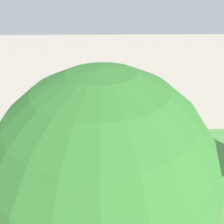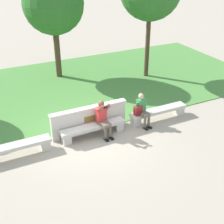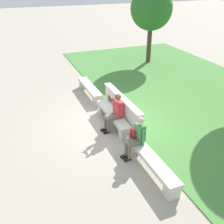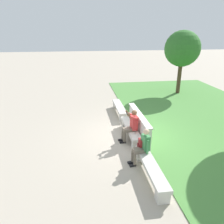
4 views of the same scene
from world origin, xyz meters
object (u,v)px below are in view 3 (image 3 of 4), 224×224
(tree_behind_wall, at_px, (151,9))
(person_distant, at_px, (137,136))
(person_photographer, at_px, (115,110))
(bench_main, at_px, (90,89))
(bench_near, at_px, (113,116))
(bench_mid, at_px, (151,162))
(backpack, at_px, (135,134))

(tree_behind_wall, bearing_deg, person_distant, -31.06)
(person_photographer, height_order, person_distant, person_photographer)
(bench_main, bearing_deg, bench_near, 0.00)
(bench_near, relative_size, tree_behind_wall, 0.56)
(bench_near, height_order, bench_mid, same)
(bench_main, relative_size, bench_mid, 1.00)
(person_photographer, height_order, backpack, person_photographer)
(bench_near, height_order, tree_behind_wall, tree_behind_wall)
(bench_main, relative_size, tree_behind_wall, 0.56)
(bench_main, relative_size, backpack, 5.54)
(bench_main, bearing_deg, tree_behind_wall, 125.30)
(person_distant, bearing_deg, bench_main, 179.20)
(backpack, bearing_deg, tree_behind_wall, 148.54)
(bench_mid, relative_size, tree_behind_wall, 0.56)
(backpack, distance_m, tree_behind_wall, 9.65)
(bench_near, bearing_deg, person_distant, -1.91)
(tree_behind_wall, bearing_deg, bench_near, -38.08)
(bench_main, xyz_separation_m, tree_behind_wall, (-3.42, 4.83, 2.73))
(person_photographer, relative_size, person_distant, 1.05)
(backpack, bearing_deg, bench_main, 179.46)
(person_distant, bearing_deg, backpack, 172.10)
(backpack, relative_size, tree_behind_wall, 0.10)
(bench_mid, distance_m, person_distant, 0.86)
(person_distant, xyz_separation_m, backpack, (-0.17, 0.02, -0.05))
(bench_main, bearing_deg, person_distant, -0.80)
(bench_main, bearing_deg, bench_mid, 0.00)
(bench_main, xyz_separation_m, person_photographer, (3.10, -0.08, 0.43))
(bench_near, relative_size, person_distant, 1.88)
(bench_mid, distance_m, backpack, 1.00)
(bench_mid, relative_size, person_distant, 1.88)
(person_distant, height_order, backpack, person_distant)
(bench_near, height_order, person_distant, person_distant)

